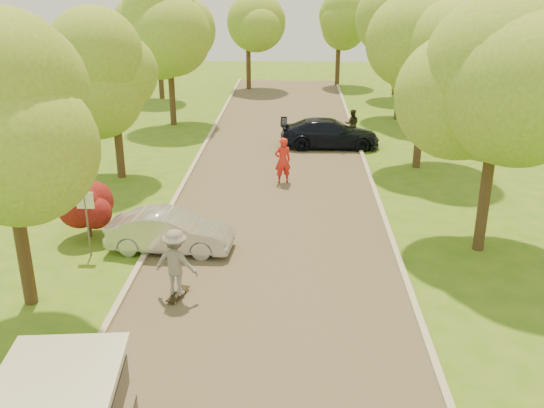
% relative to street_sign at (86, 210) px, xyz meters
% --- Properties ---
extents(ground, '(100.00, 100.00, 0.00)m').
position_rel_street_sign_xyz_m(ground, '(5.80, -4.00, -1.56)').
color(ground, '#3A6C19').
rests_on(ground, ground).
extents(road, '(8.00, 60.00, 0.01)m').
position_rel_street_sign_xyz_m(road, '(5.80, 4.00, -1.56)').
color(road, '#4C4438').
rests_on(road, ground).
extents(curb_left, '(0.18, 60.00, 0.12)m').
position_rel_street_sign_xyz_m(curb_left, '(1.75, 4.00, -1.50)').
color(curb_left, '#B2AD9E').
rests_on(curb_left, ground).
extents(curb_right, '(0.18, 60.00, 0.12)m').
position_rel_street_sign_xyz_m(curb_right, '(9.85, 4.00, -1.50)').
color(curb_right, '#B2AD9E').
rests_on(curb_right, ground).
extents(street_sign, '(0.55, 0.06, 2.17)m').
position_rel_street_sign_xyz_m(street_sign, '(0.00, 0.00, 0.00)').
color(street_sign, '#59595E').
rests_on(street_sign, ground).
extents(red_shrub, '(1.70, 1.70, 1.95)m').
position_rel_street_sign_xyz_m(red_shrub, '(-0.50, 1.50, -0.47)').
color(red_shrub, '#382619').
rests_on(red_shrub, ground).
extents(tree_l_mida, '(4.71, 4.60, 7.39)m').
position_rel_street_sign_xyz_m(tree_l_mida, '(-0.50, -3.00, 3.61)').
color(tree_l_mida, '#382619').
rests_on(tree_l_mida, ground).
extents(tree_l_midb, '(4.30, 4.20, 6.62)m').
position_rel_street_sign_xyz_m(tree_l_midb, '(-1.01, 8.00, 3.02)').
color(tree_l_midb, '#382619').
rests_on(tree_l_midb, ground).
extents(tree_l_far, '(4.92, 4.80, 7.79)m').
position_rel_street_sign_xyz_m(tree_l_far, '(-0.59, 18.00, 3.90)').
color(tree_l_far, '#382619').
rests_on(tree_l_far, ground).
extents(tree_r_mida, '(5.13, 5.00, 7.95)m').
position_rel_street_sign_xyz_m(tree_r_mida, '(12.82, 1.00, 3.97)').
color(tree_r_mida, '#382619').
rests_on(tree_r_mida, ground).
extents(tree_r_midb, '(4.51, 4.40, 7.01)m').
position_rel_street_sign_xyz_m(tree_r_midb, '(12.40, 10.00, 3.32)').
color(tree_r_midb, '#382619').
rests_on(tree_r_midb, ground).
extents(tree_r_far, '(5.33, 5.20, 8.34)m').
position_rel_street_sign_xyz_m(tree_r_far, '(13.03, 20.00, 4.27)').
color(tree_r_far, '#382619').
rests_on(tree_r_far, ground).
extents(tree_bg_a, '(5.12, 5.00, 7.72)m').
position_rel_street_sign_xyz_m(tree_bg_a, '(-2.98, 26.00, 3.75)').
color(tree_bg_a, '#382619').
rests_on(tree_bg_a, ground).
extents(tree_bg_b, '(5.12, 5.00, 7.95)m').
position_rel_street_sign_xyz_m(tree_bg_b, '(14.02, 28.00, 3.97)').
color(tree_bg_b, '#382619').
rests_on(tree_bg_b, ground).
extents(tree_bg_c, '(4.92, 4.80, 7.33)m').
position_rel_street_sign_xyz_m(tree_bg_c, '(3.01, 30.00, 3.46)').
color(tree_bg_c, '#382619').
rests_on(tree_bg_c, ground).
extents(tree_bg_d, '(5.12, 5.00, 7.72)m').
position_rel_street_sign_xyz_m(tree_bg_d, '(10.02, 32.00, 3.75)').
color(tree_bg_d, '#382619').
rests_on(tree_bg_d, ground).
extents(silver_sedan, '(4.15, 1.71, 1.33)m').
position_rel_street_sign_xyz_m(silver_sedan, '(2.50, 0.50, -0.90)').
color(silver_sedan, '#B8B8BD').
rests_on(silver_sedan, ground).
extents(dark_sedan, '(5.13, 2.14, 1.48)m').
position_rel_street_sign_xyz_m(dark_sedan, '(8.29, 13.31, -0.82)').
color(dark_sedan, black).
rests_on(dark_sedan, ground).
extents(longboard, '(0.53, 1.03, 0.12)m').
position_rel_street_sign_xyz_m(longboard, '(3.30, -2.56, -1.46)').
color(longboard, black).
rests_on(longboard, ground).
extents(skateboarder, '(1.39, 1.03, 1.93)m').
position_rel_street_sign_xyz_m(skateboarder, '(3.30, -2.56, -0.47)').
color(skateboarder, gray).
rests_on(skateboarder, longboard).
extents(person_striped, '(0.86, 0.71, 2.01)m').
position_rel_street_sign_xyz_m(person_striped, '(6.00, 7.47, -0.56)').
color(person_striped, red).
rests_on(person_striped, ground).
extents(person_olive, '(0.83, 0.67, 1.61)m').
position_rel_street_sign_xyz_m(person_olive, '(9.60, 15.18, -0.76)').
color(person_olive, '#2D2F1C').
rests_on(person_olive, ground).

